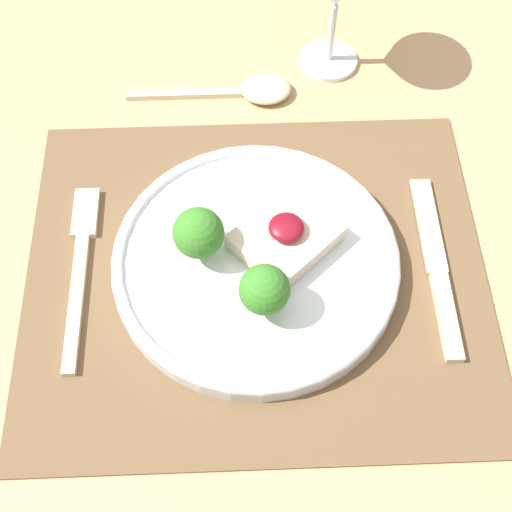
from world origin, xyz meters
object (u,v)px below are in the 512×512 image
object	(u,v)px
fork	(81,261)
knife	(438,276)
dinner_plate	(256,259)
spoon	(251,90)

from	to	relation	value
fork	knife	world-z (taller)	knife
dinner_plate	fork	xyz separation A→B (m)	(-0.16, 0.01, -0.01)
knife	dinner_plate	bearing A→B (deg)	176.74
knife	spoon	size ratio (longest dim) A/B	1.08
fork	spoon	world-z (taller)	spoon
dinner_plate	spoon	world-z (taller)	dinner_plate
fork	dinner_plate	bearing A→B (deg)	-2.26
fork	spoon	distance (m)	0.27
dinner_plate	knife	bearing A→B (deg)	-6.01
spoon	dinner_plate	bearing A→B (deg)	-89.92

